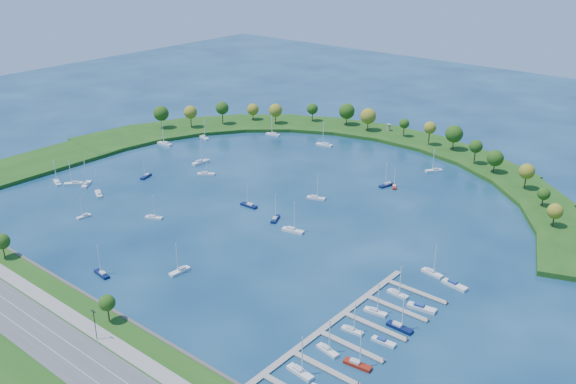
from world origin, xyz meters
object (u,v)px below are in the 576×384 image
Objects in this scene: dock_system at (352,331)px; moored_boat_0 at (249,205)px; moored_boat_4 at (84,216)px; moored_boat_7 at (57,182)px; moored_boat_15 at (74,183)px; docked_boat_9 at (421,308)px; docked_boat_10 at (432,272)px; docked_boat_2 at (328,349)px; moored_boat_17 at (394,186)px; docked_boat_6 at (375,311)px; docked_boat_3 at (357,364)px; moored_boat_21 at (86,184)px; moored_boat_13 at (204,137)px; docked_boat_11 at (454,285)px; docked_boat_8 at (398,293)px; moored_boat_18 at (324,144)px; docked_boat_5 at (383,341)px; harbor_tower at (389,127)px; moored_boat_11 at (165,143)px; moored_boat_6 at (154,217)px; docked_boat_0 at (300,371)px; docked_boat_7 at (400,326)px; moored_boat_10 at (201,162)px; moored_boat_8 at (293,230)px; moored_boat_19 at (180,270)px; moored_boat_16 at (102,273)px; moored_boat_3 at (387,184)px; moored_boat_1 at (275,218)px; moored_boat_14 at (206,173)px; moored_boat_2 at (434,170)px; moored_boat_5 at (99,193)px; moored_boat_12 at (146,176)px; moored_boat_9 at (273,134)px; docked_boat_4 at (352,330)px.

moored_boat_0 is (-89.04, 49.11, 0.57)m from dock_system.
moored_boat_4 is 45.92m from moored_boat_7.
moored_boat_15 is 1.30× the size of docked_boat_9.
docked_boat_2 is at bearing -84.51° from docked_boat_10.
moored_boat_17 is 109.72m from docked_boat_6.
docked_boat_3 is 1.08× the size of docked_boat_6.
moored_boat_15 reaches higher than moored_boat_21.
moored_boat_4 is 0.79× the size of moored_boat_13.
docked_boat_9 is 20.27m from docked_boat_11.
docked_boat_8 reaches higher than docked_boat_9.
docked_boat_5 is (124.44, -137.79, -0.40)m from moored_boat_18.
docked_boat_6 is at bearing 101.85° from moored_boat_4.
harbor_tower is 133.62m from moored_boat_11.
moored_boat_17 is (61.50, 96.83, -0.03)m from moored_boat_6.
moored_boat_11 is at bearing -131.29° from harbor_tower.
docked_boat_0 reaches higher than harbor_tower.
moored_boat_21 is 181.76m from docked_boat_11.
harbor_tower is at bearing 123.16° from docked_boat_7.
docked_boat_7 is (157.73, -63.13, -0.05)m from moored_boat_10.
moored_boat_8 reaches higher than docked_boat_9.
moored_boat_19 is at bearing 90.10° from moored_boat_4.
moored_boat_15 is at bearing -112.63° from moored_boat_4.
docked_boat_0 is 16.81m from docked_boat_3.
moored_boat_16 is 1.19× the size of docked_boat_9.
moored_boat_11 is 1.46× the size of docked_boat_11.
moored_boat_18 is 178.81m from docked_boat_7.
moored_boat_15 is (-36.37, 18.51, 0.09)m from moored_boat_4.
moored_boat_13 is 198.56m from docked_boat_11.
docked_boat_5 is 0.69× the size of docked_boat_8.
moored_boat_0 is 1.02× the size of moored_boat_3.
docked_boat_10 is at bearing -132.46° from moored_boat_16.
moored_boat_1 is 106.90m from moored_boat_15.
moored_boat_14 is 1.04× the size of moored_boat_19.
moored_boat_2 is 67.98m from moored_boat_18.
moored_boat_5 is at bearing -171.52° from docked_boat_8.
moored_boat_7 is at bearing -115.54° from harbor_tower.
moored_boat_14 reaches higher than moored_boat_1.
moored_boat_8 is at bearing 125.07° from moored_boat_4.
moored_boat_14 is 1.13× the size of docked_boat_8.
moored_boat_14 reaches higher than docked_boat_10.
dock_system is 5.78× the size of moored_boat_18.
moored_boat_14 is at bearing 118.05° from moored_boat_12.
docked_boat_10 is (152.08, -87.84, -0.02)m from moored_boat_9.
moored_boat_8 is at bearing -145.81° from moored_boat_7.
docked_boat_4 is (132.59, -63.71, -0.06)m from moored_boat_14.
docked_boat_9 reaches higher than docked_boat_11.
moored_boat_8 is 1.07× the size of docked_boat_0.
docked_boat_6 is at bearing -12.20° from moored_boat_13.
moored_boat_8 is 1.78× the size of docked_boat_5.
docked_boat_10 is at bearing 177.07° from moored_boat_0.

